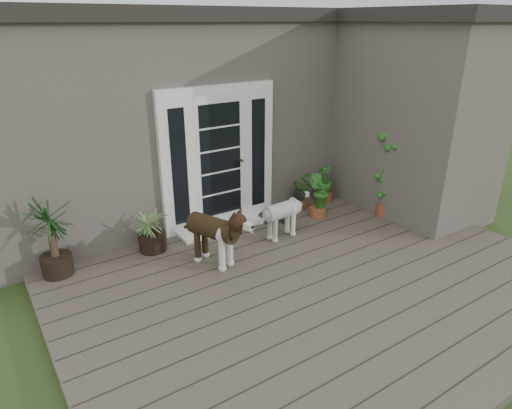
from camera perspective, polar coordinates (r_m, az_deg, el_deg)
deck at (r=5.76m, az=8.45°, el=-10.01°), size 6.20×4.60×0.12m
house_main at (r=8.62m, az=-10.42°, el=11.59°), size 7.40×4.00×3.10m
roof_main at (r=8.47m, az=-11.26°, el=22.60°), size 7.60×4.20×0.20m
house_wing at (r=7.94m, az=19.67°, el=9.74°), size 1.60×2.40×3.10m
roof_wing at (r=7.78m, az=21.36°, el=21.63°), size 1.80×2.60×0.20m
door_unit at (r=6.82m, az=-4.69°, el=5.95°), size 1.90×0.14×2.15m
door_step at (r=7.03m, az=-3.63°, el=-2.66°), size 1.60×0.40×0.05m
brindle_dog at (r=5.87m, az=-5.45°, el=-4.22°), size 0.71×0.99×0.76m
white_dog at (r=6.59m, az=3.31°, el=-1.67°), size 0.77×0.37×0.63m
spider_plant at (r=6.37m, az=-13.20°, el=-2.91°), size 0.66×0.66×0.68m
yucca at (r=6.08m, az=-24.57°, el=-3.79°), size 0.94×0.94×1.05m
herb_a at (r=7.71m, az=5.70°, el=1.39°), size 0.53×0.53×0.49m
herb_b at (r=7.37m, az=7.94°, el=0.35°), size 0.48×0.48×0.51m
herb_c at (r=8.03m, az=8.64°, el=2.25°), size 0.44×0.44×0.53m
sapling at (r=7.50m, az=16.54°, el=4.04°), size 0.57×0.57×1.51m
clog_left at (r=7.21m, az=1.23°, el=-1.73°), size 0.19×0.35×0.10m
clog_right at (r=7.20m, az=3.55°, el=-1.83°), size 0.17×0.33×0.10m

